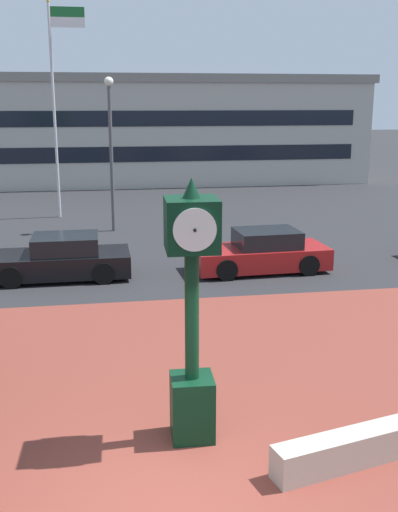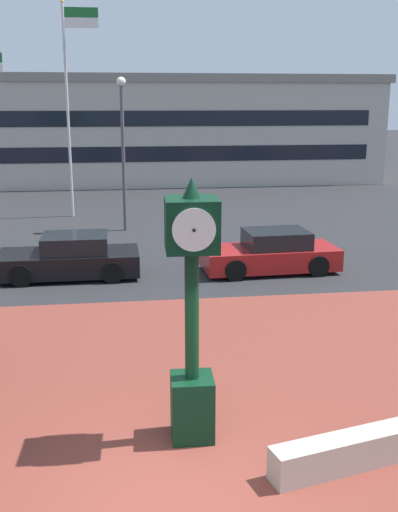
% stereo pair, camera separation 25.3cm
% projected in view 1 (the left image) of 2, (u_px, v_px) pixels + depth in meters
% --- Properties ---
extents(ground_plane, '(200.00, 200.00, 0.00)m').
position_uv_depth(ground_plane, '(174.00, 506.00, 7.95)').
color(ground_plane, '#262628').
extents(plaza_brick_paving, '(44.00, 12.44, 0.01)m').
position_uv_depth(plaza_brick_paving, '(157.00, 420.00, 10.07)').
color(plaza_brick_paving, brown).
rests_on(plaza_brick_paving, ground).
extents(planter_wall, '(3.20, 1.15, 0.50)m').
position_uv_depth(planter_wall, '(371.00, 444.00, 8.92)').
color(planter_wall, '#ADA393').
rests_on(planter_wall, ground).
extents(street_clock, '(0.79, 0.88, 4.06)m').
position_uv_depth(street_clock, '(192.00, 313.00, 9.09)').
color(street_clock, black).
rests_on(street_clock, ground).
extents(car_street_near, '(4.13, 1.91, 1.28)m').
position_uv_depth(car_street_near, '(61.00, 259.00, 18.05)').
color(car_street_near, black).
rests_on(car_street_near, ground).
extents(car_street_mid, '(4.17, 1.98, 1.28)m').
position_uv_depth(car_street_mid, '(262.00, 253.00, 18.80)').
color(car_street_mid, maroon).
rests_on(car_street_mid, ground).
extents(flagpole_secondary, '(1.55, 0.14, 9.21)m').
position_uv_depth(flagpole_secondary, '(56.00, 96.00, 26.42)').
color(flagpole_secondary, silver).
rests_on(flagpole_secondary, ground).
extents(civic_building, '(25.99, 11.35, 6.66)m').
position_uv_depth(civic_building, '(158.00, 128.00, 41.29)').
color(civic_building, '#B2ADA3').
rests_on(civic_building, ground).
extents(street_lamp_post, '(0.36, 0.36, 6.00)m').
position_uv_depth(street_lamp_post, '(111.00, 137.00, 23.86)').
color(street_lamp_post, '#4C4C51').
rests_on(street_lamp_post, ground).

